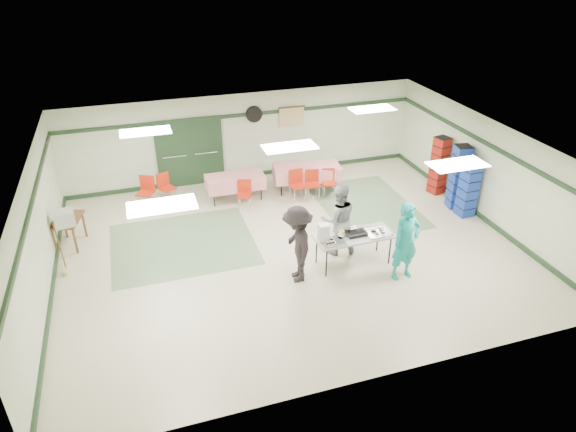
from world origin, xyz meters
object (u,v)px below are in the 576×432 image
object	(u,v)px
volunteer_teal	(406,241)
chair_loose_b	(146,189)
chair_d	(245,191)
dining_table_b	(235,181)
crate_stack_red	(439,166)
office_printer	(64,218)
crate_stack_blue_b	(459,177)
dining_table_a	(307,172)
chair_c	(328,180)
volunteer_dark	(297,244)
printer_table	(67,222)
chair_b	(297,182)
chair_a	(312,181)
chair_loose_a	(165,185)
volunteer_grey	(338,219)
serving_table	(354,237)
broom	(60,247)
crate_stack_blue_a	(468,188)

from	to	relation	value
volunteer_teal	chair_loose_b	distance (m)	7.41
chair_d	dining_table_b	bearing A→B (deg)	122.13
crate_stack_red	office_printer	bearing A→B (deg)	-179.19
crate_stack_blue_b	crate_stack_red	bearing A→B (deg)	90.00
dining_table_a	crate_stack_blue_b	xyz separation A→B (m)	(3.62, -2.38, 0.36)
chair_c	crate_stack_blue_b	world-z (taller)	crate_stack_blue_b
dining_table_a	crate_stack_blue_b	bearing A→B (deg)	-24.83
chair_loose_b	dining_table_a	bearing A→B (deg)	24.80
volunteer_dark	printer_table	xyz separation A→B (m)	(-4.92, 3.07, -0.26)
dining_table_a	chair_c	distance (m)	0.75
chair_d	chair_b	bearing A→B (deg)	19.33
volunteer_teal	crate_stack_blue_b	world-z (taller)	volunteer_teal
chair_a	chair_loose_b	bearing A→B (deg)	178.63
chair_d	chair_loose_a	distance (m)	2.34
volunteer_grey	chair_loose_b	bearing A→B (deg)	-34.66
dining_table_b	chair_b	bearing A→B (deg)	-18.76
chair_loose_b	crate_stack_red	distance (m)	8.48
chair_loose_a	volunteer_dark	bearing A→B (deg)	-90.95
serving_table	volunteer_grey	distance (m)	0.62
chair_b	printer_table	world-z (taller)	chair_b
volunteer_dark	broom	distance (m)	5.33
volunteer_teal	broom	world-z (taller)	volunteer_teal
dining_table_b	volunteer_grey	bearing A→B (deg)	-64.44
volunteer_grey	chair_b	size ratio (longest dim) A/B	1.96
chair_c	crate_stack_blue_a	size ratio (longest dim) A/B	0.51
printer_table	office_printer	distance (m)	0.42
office_printer	crate_stack_blue_b	bearing A→B (deg)	-13.43
dining_table_b	office_printer	bearing A→B (deg)	-161.48
printer_table	broom	size ratio (longest dim) A/B	0.81
chair_d	crate_stack_blue_b	xyz separation A→B (m)	(5.69, -1.80, 0.43)
dining_table_a	chair_b	bearing A→B (deg)	-123.50
volunteer_teal	chair_d	size ratio (longest dim) A/B	2.28
serving_table	volunteer_grey	world-z (taller)	volunteer_grey
chair_a	crate_stack_red	world-z (taller)	crate_stack_red
serving_table	broom	bearing A→B (deg)	164.50
volunteer_teal	crate_stack_blue_a	world-z (taller)	volunteer_teal
chair_loose_a	printer_table	distance (m)	3.05
serving_table	dining_table_b	size ratio (longest dim) A/B	1.12
chair_a	crate_stack_blue_a	world-z (taller)	crate_stack_blue_a
dining_table_b	crate_stack_blue_b	bearing A→B (deg)	-22.70
broom	chair_c	bearing A→B (deg)	10.69
serving_table	dining_table_a	xyz separation A→B (m)	(0.31, 4.11, -0.15)
volunteer_teal	crate_stack_red	world-z (taller)	volunteer_teal
volunteer_dark	chair_c	world-z (taller)	volunteer_dark
volunteer_grey	crate_stack_blue_a	xyz separation A→B (m)	(4.09, 0.67, -0.09)
volunteer_dark	crate_stack_blue_a	size ratio (longest dim) A/B	1.12
volunteer_grey	chair_b	world-z (taller)	volunteer_grey
chair_c	office_printer	xyz separation A→B (m)	(-7.15, -0.97, 0.43)
dining_table_b	chair_loose_a	xyz separation A→B (m)	(-1.95, 0.47, -0.04)
crate_stack_blue_b	office_printer	size ratio (longest dim) A/B	4.01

